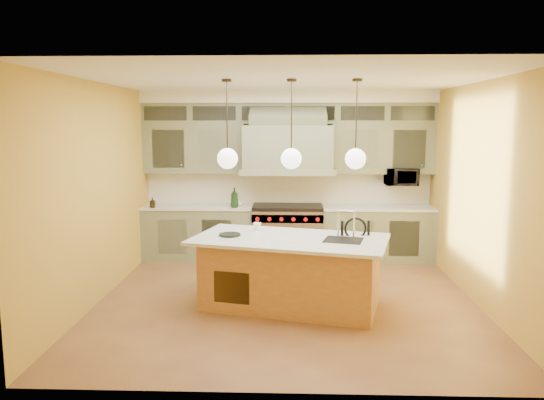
{
  "coord_description": "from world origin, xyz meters",
  "views": [
    {
      "loc": [
        0.04,
        -6.88,
        2.36
      ],
      "look_at": [
        -0.22,
        0.7,
        1.26
      ],
      "focal_mm": 35.0,
      "sensor_mm": 36.0,
      "label": 1
    }
  ],
  "objects_px": {
    "microwave": "(401,177)",
    "range": "(288,232)",
    "kitchen_island": "(291,271)",
    "counter_stool": "(357,258)"
  },
  "relations": [
    {
      "from": "range",
      "to": "counter_stool",
      "type": "distance_m",
      "value": 2.58
    },
    {
      "from": "range",
      "to": "microwave",
      "type": "distance_m",
      "value": 2.18
    },
    {
      "from": "kitchen_island",
      "to": "microwave",
      "type": "distance_m",
      "value": 3.29
    },
    {
      "from": "kitchen_island",
      "to": "microwave",
      "type": "bearing_deg",
      "value": 67.19
    },
    {
      "from": "range",
      "to": "microwave",
      "type": "relative_size",
      "value": 2.21
    },
    {
      "from": "microwave",
      "to": "counter_stool",
      "type": "bearing_deg",
      "value": -112.67
    },
    {
      "from": "kitchen_island",
      "to": "counter_stool",
      "type": "relative_size",
      "value": 2.3
    },
    {
      "from": "microwave",
      "to": "range",
      "type": "bearing_deg",
      "value": -176.88
    },
    {
      "from": "kitchen_island",
      "to": "counter_stool",
      "type": "height_order",
      "value": "kitchen_island"
    },
    {
      "from": "microwave",
      "to": "kitchen_island",
      "type": "bearing_deg",
      "value": -127.07
    }
  ]
}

